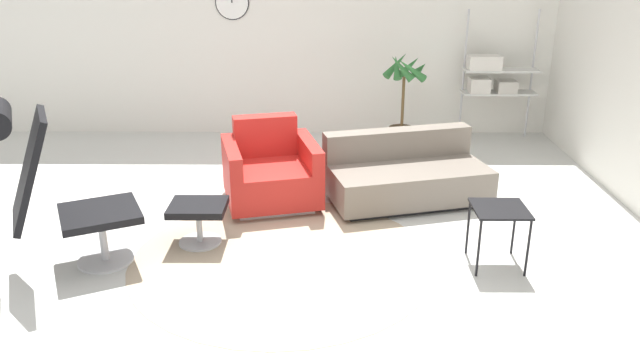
% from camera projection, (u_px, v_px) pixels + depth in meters
% --- Properties ---
extents(ground_plane, '(12.00, 12.00, 0.00)m').
position_uv_depth(ground_plane, '(286.00, 241.00, 5.33)').
color(ground_plane, silver).
extents(wall_back, '(12.00, 0.09, 2.80)m').
position_uv_depth(wall_back, '(299.00, 25.00, 7.89)').
color(wall_back, silver).
rests_on(wall_back, ground_plane).
extents(round_rug, '(2.44, 2.44, 0.01)m').
position_uv_depth(round_rug, '(283.00, 259.00, 5.02)').
color(round_rug, tan).
rests_on(round_rug, ground_plane).
extents(lounge_chair, '(1.11, 0.90, 1.35)m').
position_uv_depth(lounge_chair, '(48.00, 176.00, 4.59)').
color(lounge_chair, '#BCBCC1').
rests_on(lounge_chair, ground_plane).
extents(ottoman, '(0.47, 0.40, 0.36)m').
position_uv_depth(ottoman, '(198.00, 214.00, 5.20)').
color(ottoman, '#BCBCC1').
rests_on(ottoman, ground_plane).
extents(armchair_red, '(1.04, 1.02, 0.80)m').
position_uv_depth(armchair_red, '(271.00, 174.00, 6.03)').
color(armchair_red, silver).
rests_on(armchair_red, ground_plane).
extents(couch_low, '(1.66, 1.16, 0.65)m').
position_uv_depth(couch_low, '(405.00, 176.00, 6.11)').
color(couch_low, black).
rests_on(couch_low, ground_plane).
extents(side_table, '(0.41, 0.41, 0.49)m').
position_uv_depth(side_table, '(500.00, 215.00, 4.79)').
color(side_table, black).
rests_on(side_table, ground_plane).
extents(potted_plant, '(0.54, 0.55, 1.18)m').
position_uv_depth(potted_plant, '(403.00, 109.00, 7.56)').
color(potted_plant, silver).
rests_on(potted_plant, ground_plane).
extents(shelf_unit, '(0.92, 0.28, 1.63)m').
position_uv_depth(shelf_unit, '(491.00, 77.00, 7.78)').
color(shelf_unit, '#BCBCC1').
rests_on(shelf_unit, ground_plane).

